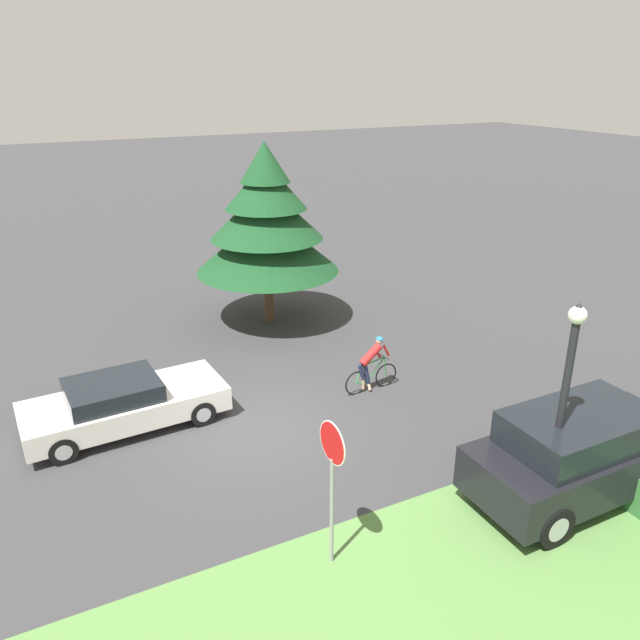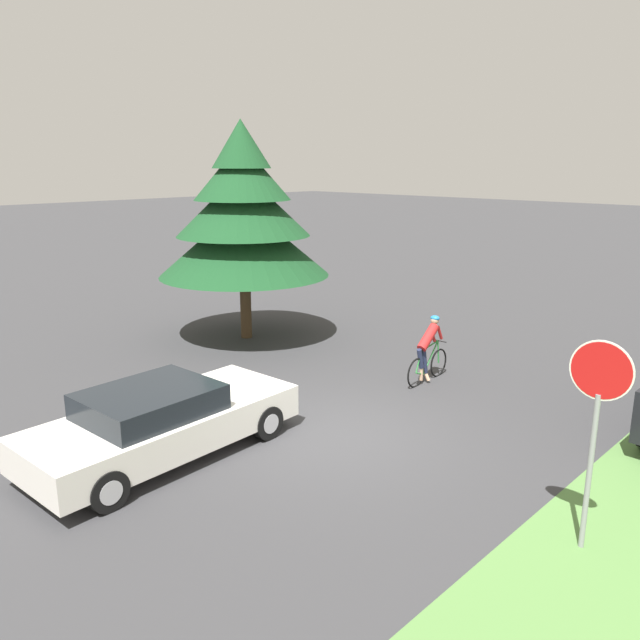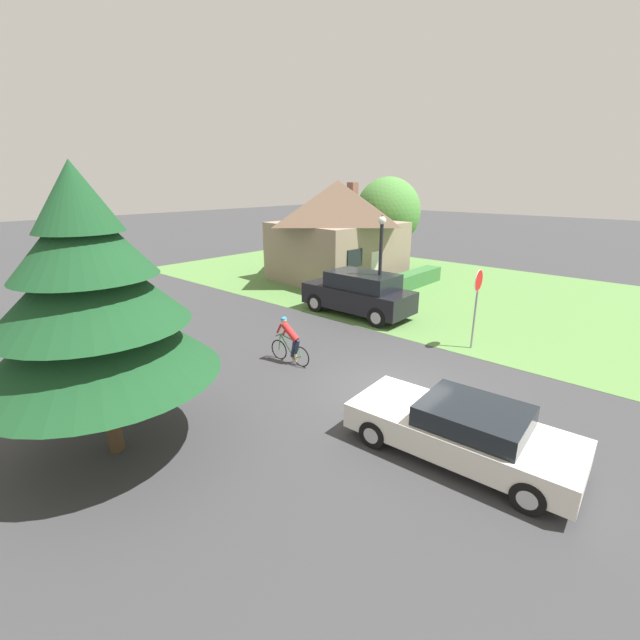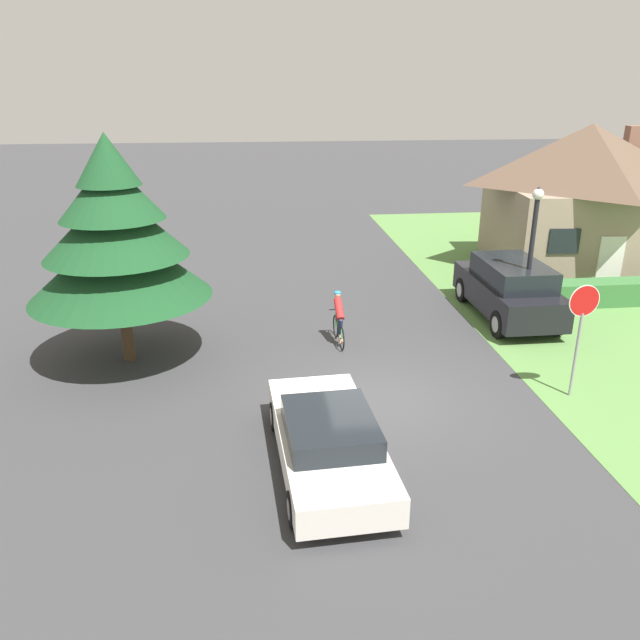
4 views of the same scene
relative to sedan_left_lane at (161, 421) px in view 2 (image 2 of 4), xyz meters
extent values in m
plane|color=#38383A|center=(1.55, 2.65, -0.63)|extent=(140.00, 140.00, 0.00)
cube|color=silver|center=(0.00, 0.05, -0.08)|extent=(2.13, 4.79, 0.58)
cube|color=black|center=(0.01, -0.20, 0.42)|extent=(1.76, 2.17, 0.42)
cylinder|color=black|center=(-0.91, 1.60, -0.31)|extent=(0.32, 0.64, 0.63)
cylinder|color=#ADADB2|center=(-0.91, 1.60, -0.31)|extent=(0.31, 0.38, 0.36)
cylinder|color=black|center=(0.73, 1.69, -0.31)|extent=(0.32, 0.64, 0.63)
cylinder|color=#ADADB2|center=(0.73, 1.69, -0.31)|extent=(0.31, 0.38, 0.36)
cylinder|color=black|center=(-0.73, -1.59, -0.31)|extent=(0.32, 0.64, 0.63)
cylinder|color=#ADADB2|center=(-0.73, -1.59, -0.31)|extent=(0.31, 0.38, 0.36)
cylinder|color=black|center=(0.91, -1.50, -0.31)|extent=(0.32, 0.64, 0.63)
cylinder|color=#ADADB2|center=(0.91, -1.50, -0.31)|extent=(0.31, 0.38, 0.36)
torus|color=black|center=(1.11, 5.79, -0.31)|extent=(0.07, 0.68, 0.68)
torus|color=black|center=(1.06, 6.74, -0.31)|extent=(0.07, 0.68, 0.68)
cylinder|color=#338C3F|center=(1.09, 6.03, -0.13)|extent=(0.04, 0.17, 0.58)
cylinder|color=#338C3F|center=(1.08, 6.38, -0.08)|extent=(0.07, 0.60, 0.69)
cylinder|color=#338C3F|center=(1.08, 6.31, 0.20)|extent=(0.07, 0.71, 0.13)
cylinder|color=#338C3F|center=(1.10, 5.94, -0.36)|extent=(0.05, 0.32, 0.15)
cylinder|color=#338C3F|center=(1.10, 5.87, -0.08)|extent=(0.04, 0.20, 0.47)
cylinder|color=#338C3F|center=(1.06, 6.70, -0.03)|extent=(0.04, 0.11, 0.56)
cylinder|color=black|center=(1.06, 6.67, 0.25)|extent=(0.44, 0.05, 0.02)
ellipsoid|color=black|center=(1.10, 5.96, 0.18)|extent=(0.09, 0.20, 0.05)
cylinder|color=#262D4C|center=(1.09, 5.95, -0.01)|extent=(0.12, 0.24, 0.48)
cylinder|color=#262D4C|center=(1.09, 6.11, -0.09)|extent=(0.12, 0.25, 0.64)
cylinder|color=tan|center=(1.09, 6.01, -0.39)|extent=(0.08, 0.08, 0.30)
cylinder|color=tan|center=(1.14, 6.17, -0.48)|extent=(0.17, 0.08, 0.21)
cylinder|color=red|center=(1.08, 6.22, 0.42)|extent=(0.25, 0.68, 0.59)
cylinder|color=red|center=(1.07, 6.44, 0.43)|extent=(0.08, 0.24, 0.35)
cylinder|color=red|center=(1.07, 6.72, 0.43)|extent=(0.08, 0.24, 0.35)
sphere|color=tan|center=(1.07, 6.49, 0.77)|extent=(0.19, 0.19, 0.19)
ellipsoid|color=#267FBF|center=(1.07, 6.49, 0.82)|extent=(0.22, 0.18, 0.12)
cylinder|color=gray|center=(6.19, 2.37, 0.44)|extent=(0.07, 0.07, 2.12)
cylinder|color=red|center=(6.19, 2.37, 1.80)|extent=(0.72, 0.08, 0.72)
cylinder|color=silver|center=(6.19, 2.37, 1.80)|extent=(0.76, 0.07, 0.76)
cylinder|color=#4C3823|center=(-4.77, 5.74, 0.28)|extent=(0.31, 0.31, 1.81)
cone|color=#194723|center=(-4.77, 5.74, 2.18)|extent=(4.71, 4.71, 2.00)
cone|color=#194723|center=(-4.77, 5.74, 3.16)|extent=(3.67, 3.67, 1.76)
cone|color=#194723|center=(-4.77, 5.74, 4.01)|extent=(2.64, 2.64, 1.52)
cone|color=#194723|center=(-4.77, 5.74, 4.73)|extent=(1.60, 1.60, 1.28)
camera|label=1|loc=(13.77, -1.68, 7.41)|focal=35.00mm
camera|label=2|loc=(8.74, -5.14, 4.26)|focal=35.00mm
camera|label=3|loc=(-7.84, -2.94, 4.99)|focal=24.00mm
camera|label=4|loc=(-1.31, -10.34, 6.47)|focal=35.00mm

